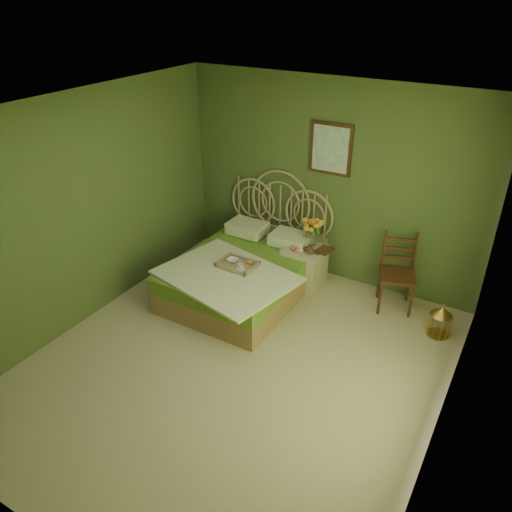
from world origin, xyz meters
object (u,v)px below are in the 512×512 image
Objects in this scene: bed at (245,271)px; birdcage at (440,322)px; chair at (400,267)px; nightstand at (305,260)px.

bed is 2.40m from birdcage.
bed is at bearing -172.14° from birdcage.
chair is at bearing 149.51° from birdcage.
nightstand reaches higher than chair.
nightstand is 1.21m from chair.
chair reaches higher than birdcage.
birdcage is (2.38, 0.33, -0.11)m from bed.
birdcage is at bearing -7.19° from nightstand.
bed reaches higher than nightstand.
nightstand is 1.01× the size of chair.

